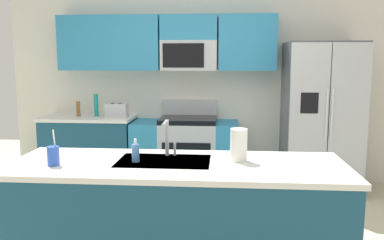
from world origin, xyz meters
name	(u,v)px	position (x,y,z in m)	size (l,w,h in m)	color
kitchen_wall_unit	(191,72)	(-0.14, 2.08, 1.47)	(5.20, 0.43, 2.60)	silver
back_counter	(90,150)	(-1.47, 1.80, 0.45)	(1.18, 0.63, 0.90)	navy
range_oven	(185,152)	(-0.19, 1.80, 0.44)	(1.36, 0.61, 1.10)	#B7BABF
refrigerator	(321,118)	(1.50, 1.73, 0.93)	(0.90, 0.76, 1.85)	#4C4F54
island_counter	(177,221)	(-0.04, -0.48, 0.45)	(2.44, 0.85, 0.90)	navy
toaster	(117,110)	(-1.08, 1.75, 0.99)	(0.28, 0.16, 0.18)	#B7BABF
pepper_mill	(78,109)	(-1.61, 1.80, 1.00)	(0.05, 0.05, 0.20)	brown
bottle_teal	(96,105)	(-1.37, 1.83, 1.05)	(0.06, 0.06, 0.29)	teal
sink_faucet	(167,135)	(-0.13, -0.29, 1.07)	(0.09, 0.21, 0.28)	#B7BABF
drink_cup_blue	(53,156)	(-0.89, -0.62, 0.97)	(0.08, 0.08, 0.26)	blue
soap_dispenser	(136,153)	(-0.34, -0.48, 0.97)	(0.06, 0.06, 0.17)	#4C8CD8
paper_towel_roll	(239,145)	(0.41, -0.39, 1.02)	(0.12, 0.12, 0.24)	white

